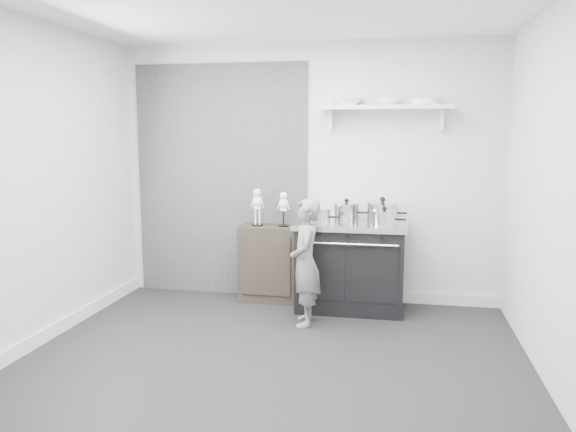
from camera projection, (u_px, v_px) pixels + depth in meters
name	position (u px, v px, depth m)	size (l,w,h in m)	color
ground	(270.00, 362.00, 4.37)	(4.00, 4.00, 0.00)	black
room_shell	(262.00, 150.00, 4.30)	(4.02, 3.62, 2.71)	#B6B6B4
wall_shelf	(386.00, 108.00, 5.56)	(1.30, 0.26, 0.24)	silver
stove	(350.00, 265.00, 5.65)	(1.11, 0.69, 0.89)	black
side_cabinet	(270.00, 263.00, 5.95)	(0.62, 0.36, 0.80)	black
child	(305.00, 262.00, 5.16)	(0.43, 0.28, 1.18)	slate
pot_front_left	(318.00, 216.00, 5.51)	(0.33, 0.25, 0.19)	silver
pot_back_left	(346.00, 211.00, 5.70)	(0.35, 0.26, 0.22)	silver
pot_back_right	(382.00, 212.00, 5.62)	(0.40, 0.32, 0.25)	silver
pot_front_right	(384.00, 218.00, 5.35)	(0.32, 0.24, 0.19)	silver
skeleton_full	(257.00, 204.00, 5.88)	(0.13, 0.08, 0.45)	white
skeleton_torso	(284.00, 207.00, 5.83)	(0.12, 0.08, 0.42)	white
bowl_large	(348.00, 102.00, 5.61)	(0.30, 0.30, 0.07)	white
bowl_small	(388.00, 102.00, 5.54)	(0.23, 0.23, 0.07)	white
plate_stack	(425.00, 102.00, 5.47)	(0.28, 0.28, 0.06)	silver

